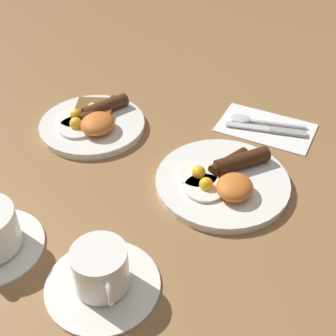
% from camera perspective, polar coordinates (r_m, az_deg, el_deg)
% --- Properties ---
extents(ground_plane, '(3.00, 3.00, 0.00)m').
position_cam_1_polar(ground_plane, '(0.86, 6.60, -2.11)').
color(ground_plane, olive).
extents(breakfast_plate_near, '(0.24, 0.24, 0.05)m').
position_cam_1_polar(breakfast_plate_near, '(0.85, 6.82, -1.50)').
color(breakfast_plate_near, white).
rests_on(breakfast_plate_near, ground_plane).
extents(breakfast_plate_far, '(0.22, 0.22, 0.05)m').
position_cam_1_polar(breakfast_plate_far, '(1.00, -9.12, 5.61)').
color(breakfast_plate_far, white).
rests_on(breakfast_plate_far, ground_plane).
extents(teacup_near, '(0.17, 0.17, 0.08)m').
position_cam_1_polar(teacup_near, '(0.69, -8.14, -12.65)').
color(teacup_near, white).
rests_on(teacup_near, ground_plane).
extents(napkin, '(0.13, 0.21, 0.01)m').
position_cam_1_polar(napkin, '(1.02, 11.84, 4.87)').
color(napkin, white).
rests_on(napkin, ground_plane).
extents(knife, '(0.04, 0.17, 0.01)m').
position_cam_1_polar(knife, '(1.00, 12.30, 4.63)').
color(knife, silver).
rests_on(knife, napkin).
extents(spoon, '(0.05, 0.16, 0.01)m').
position_cam_1_polar(spoon, '(1.02, 9.77, 5.83)').
color(spoon, silver).
rests_on(spoon, napkin).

